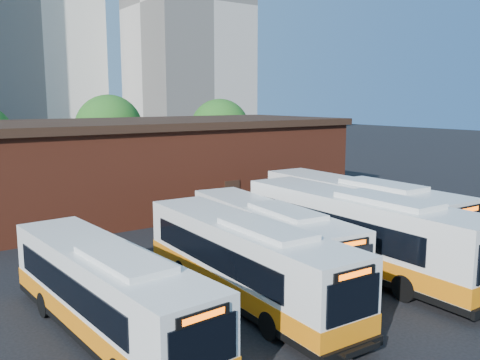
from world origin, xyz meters
TOP-DOWN VIEW (x-y plane):
  - ground at (0.00, 0.00)m, footprint 220.00×220.00m
  - bus_farwest at (-10.60, 1.32)m, footprint 3.21×11.72m
  - bus_west at (-5.03, 1.32)m, footprint 2.92×12.29m
  - bus_midwest at (-2.01, 3.57)m, footprint 3.57×11.84m
  - bus_mideast at (1.37, 1.23)m, footprint 2.99×13.67m
  - bus_east at (4.74, 4.23)m, footprint 3.03×13.38m
  - transit_worker at (3.29, -1.58)m, footprint 0.49×0.67m
  - depot_building at (0.00, 20.00)m, footprint 28.60×12.60m
  - tree_mid at (2.00, 34.00)m, footprint 6.56×6.56m
  - tree_east at (13.00, 31.00)m, footprint 6.24×6.24m
  - tower_right at (30.00, 68.00)m, footprint 18.00×18.00m

SIDE VIEW (x-z plane):
  - ground at x=0.00m, z-range 0.00..0.00m
  - transit_worker at x=3.29m, z-range 0.00..1.72m
  - bus_farwest at x=-10.60m, z-range -0.15..3.01m
  - bus_midwest at x=-2.01m, z-range -0.15..3.04m
  - bus_west at x=-5.03m, z-range -0.15..3.17m
  - bus_east at x=4.74m, z-range -0.17..3.46m
  - bus_mideast at x=1.37m, z-range -0.17..3.54m
  - depot_building at x=0.00m, z-range 0.06..6.46m
  - tree_east at x=13.00m, z-range 0.85..8.81m
  - tree_mid at x=2.00m, z-range 0.90..9.26m
  - tower_right at x=30.00m, z-range -0.26..48.94m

